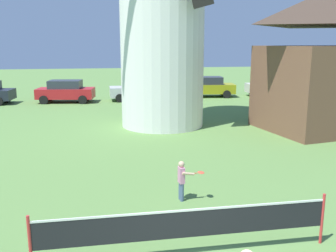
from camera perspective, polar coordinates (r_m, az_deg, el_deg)
The scene contains 7 objects.
tennis_net at distance 7.65m, azimuth 2.68°, elevation -14.42°, with size 5.88×0.06×1.10m.
player_far at distance 10.21m, azimuth 2.17°, elevation -7.80°, with size 0.70×0.40×1.09m.
parked_car_red at distance 28.00m, azimuth -15.06°, elevation 5.09°, with size 4.12×2.33×1.56m.
parked_car_silver at distance 28.16m, azimuth -4.57°, elevation 5.51°, with size 4.05×1.92×1.56m.
parked_car_mustard at distance 29.99m, azimuth 5.67°, elevation 5.90°, with size 4.59×2.30×1.56m.
parked_car_cream at distance 31.40m, azimuth 15.39°, elevation 5.81°, with size 4.10×1.97×1.56m.
chapel at distance 19.90m, azimuth 23.18°, elevation 8.90°, with size 7.00×5.63×7.60m.
Camera 1 is at (-1.43, -4.90, 4.13)m, focal length 40.75 mm.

